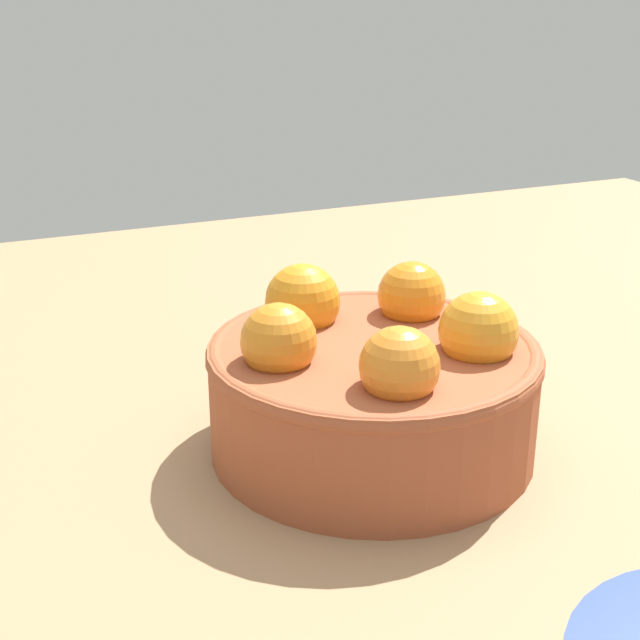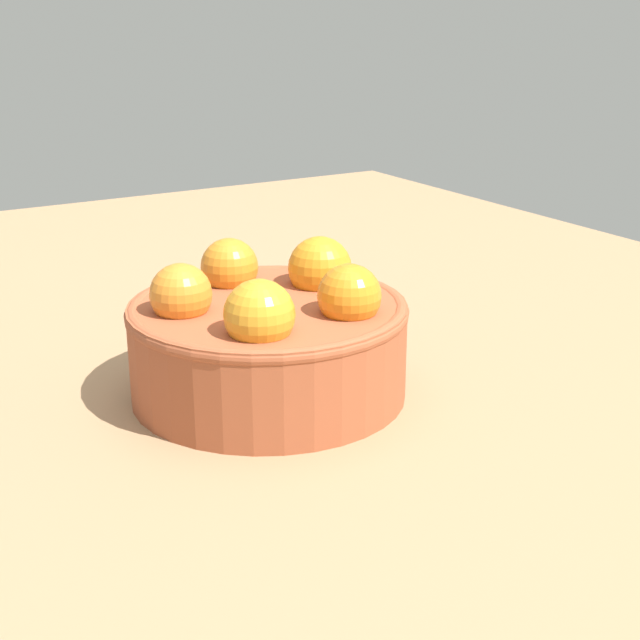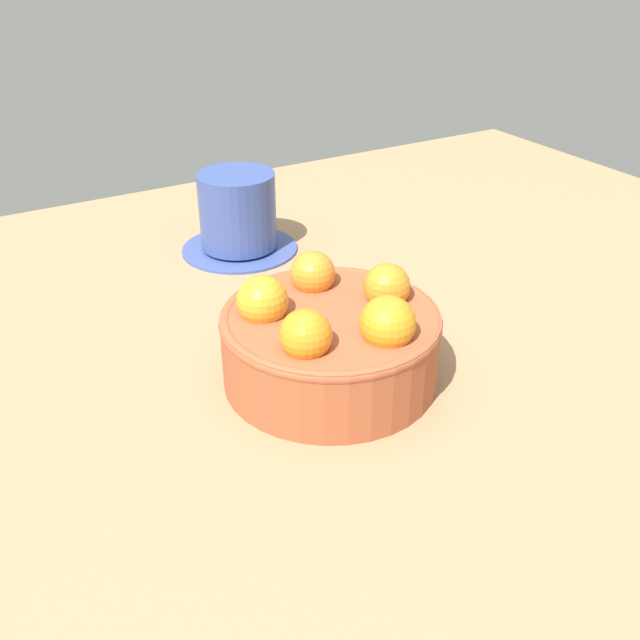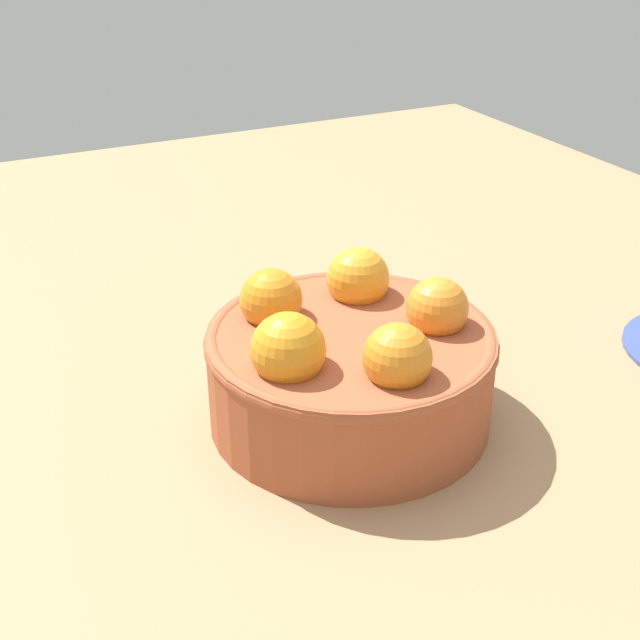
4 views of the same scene
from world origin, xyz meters
The scene contains 2 objects.
ground_plane centered at (0.00, 0.00, -2.17)cm, with size 125.82×101.00×4.34cm, color #997551.
terracotta_bowl centered at (0.01, 0.03, 3.81)cm, with size 17.19×17.19×9.05cm.
Camera 2 is at (47.19, -24.74, 23.34)cm, focal length 51.89 mm.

